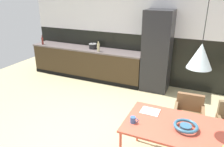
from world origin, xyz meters
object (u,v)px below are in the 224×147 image
(dining_table, at_px, (189,132))
(refrigerator_column, at_px, (157,52))
(mug_glass_clear, at_px, (133,120))
(fruit_bowl, at_px, (186,126))
(cooking_pot, at_px, (93,46))
(bottle_oil_tall, at_px, (42,41))
(armchair_near_window, at_px, (189,111))
(pendant_lamp_over_table_near, at_px, (200,56))
(open_book, at_px, (150,111))
(bottle_wine_green, at_px, (98,47))

(dining_table, bearing_deg, refrigerator_column, 112.03)
(dining_table, relative_size, mug_glass_clear, 14.29)
(fruit_bowl, height_order, cooking_pot, cooking_pot)
(cooking_pot, bearing_deg, bottle_oil_tall, -173.16)
(refrigerator_column, relative_size, dining_table, 1.18)
(refrigerator_column, distance_m, armchair_near_window, 2.03)
(dining_table, distance_m, bottle_oil_tall, 5.16)
(dining_table, xyz_separation_m, pendant_lamp_over_table_near, (-0.00, 0.01, 1.04))
(mug_glass_clear, bearing_deg, open_book, 69.65)
(armchair_near_window, bearing_deg, open_book, 51.33)
(dining_table, bearing_deg, pendant_lamp_over_table_near, 90.00)
(dining_table, xyz_separation_m, bottle_wine_green, (-2.61, 2.43, 0.30))
(mug_glass_clear, height_order, bottle_oil_tall, bottle_oil_tall)
(bottle_wine_green, xyz_separation_m, pendant_lamp_over_table_near, (2.61, -2.42, 0.74))
(fruit_bowl, relative_size, bottle_oil_tall, 1.14)
(mug_glass_clear, bearing_deg, cooking_pot, 127.82)
(pendant_lamp_over_table_near, bearing_deg, bottle_oil_tall, 151.82)
(fruit_bowl, height_order, bottle_wine_green, bottle_wine_green)
(open_book, distance_m, pendant_lamp_over_table_near, 1.17)
(pendant_lamp_over_table_near, bearing_deg, cooking_pot, 137.86)
(mug_glass_clear, xyz_separation_m, bottle_oil_tall, (-3.82, 2.61, 0.21))
(armchair_near_window, distance_m, mug_glass_clear, 1.32)
(open_book, relative_size, pendant_lamp_over_table_near, 0.27)
(fruit_bowl, distance_m, open_book, 0.59)
(fruit_bowl, bearing_deg, bottle_oil_tall, 151.17)
(dining_table, height_order, pendant_lamp_over_table_near, pendant_lamp_over_table_near)
(refrigerator_column, distance_m, pendant_lamp_over_table_near, 2.91)
(refrigerator_column, height_order, dining_table, refrigerator_column)
(mug_glass_clear, bearing_deg, pendant_lamp_over_table_near, 14.25)
(bottle_wine_green, height_order, bottle_oil_tall, bottle_oil_tall)
(refrigerator_column, xyz_separation_m, bottle_oil_tall, (-3.48, -0.18, -0.01))
(bottle_oil_tall, xyz_separation_m, pendant_lamp_over_table_near, (4.54, -2.43, 0.74))
(bottle_oil_tall, bearing_deg, pendant_lamp_over_table_near, -28.18)
(dining_table, distance_m, cooking_pot, 3.93)
(dining_table, height_order, mug_glass_clear, mug_glass_clear)
(fruit_bowl, bearing_deg, armchair_near_window, 91.23)
(refrigerator_column, relative_size, fruit_bowl, 6.29)
(fruit_bowl, height_order, bottle_oil_tall, bottle_oil_tall)
(armchair_near_window, xyz_separation_m, open_book, (-0.52, -0.72, 0.26))
(pendant_lamp_over_table_near, bearing_deg, fruit_bowl, -136.46)
(open_book, xyz_separation_m, mug_glass_clear, (-0.14, -0.38, 0.04))
(bottle_oil_tall, bearing_deg, armchair_near_window, -18.68)
(bottle_oil_tall, bearing_deg, refrigerator_column, 2.96)
(fruit_bowl, bearing_deg, cooking_pot, 136.96)
(open_book, height_order, bottle_oil_tall, bottle_oil_tall)
(open_book, bearing_deg, bottle_wine_green, 132.41)
(refrigerator_column, relative_size, cooking_pot, 9.19)
(bottle_wine_green, distance_m, bottle_oil_tall, 1.93)
(armchair_near_window, height_order, cooking_pot, cooking_pot)
(bottle_oil_tall, bearing_deg, open_book, -29.46)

